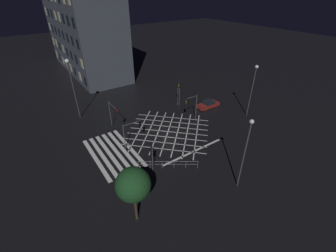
# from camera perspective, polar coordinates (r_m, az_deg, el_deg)

# --- Properties ---
(ground_plane) EXTENTS (200.00, 200.00, 0.00)m
(ground_plane) POSITION_cam_1_polar(r_m,az_deg,el_deg) (33.23, 0.00, -1.42)
(ground_plane) COLOR black
(road_markings) EXTENTS (14.28, 18.32, 0.01)m
(road_markings) POSITION_cam_1_polar(r_m,az_deg,el_deg) (31.10, -6.64, -4.30)
(road_markings) COLOR silver
(road_markings) RESTS_ON ground_plane
(office_building) EXTENTS (29.50, 10.06, 24.63)m
(office_building) POSITION_cam_1_polar(r_m,az_deg,el_deg) (60.07, -21.24, 24.39)
(office_building) COLOR #3D424C
(office_building) RESTS_ON ground_plane
(traffic_light_median_south) EXTENTS (0.36, 2.64, 3.63)m
(traffic_light_median_south) POSITION_cam_1_polar(r_m,az_deg,el_deg) (29.40, -8.76, -0.54)
(traffic_light_median_south) COLOR #424244
(traffic_light_median_south) RESTS_ON ground_plane
(traffic_light_se_main) EXTENTS (0.39, 0.36, 3.52)m
(traffic_light_se_main) POSITION_cam_1_polar(r_m,az_deg,el_deg) (25.01, -4.11, -7.23)
(traffic_light_se_main) COLOR #424244
(traffic_light_se_main) RESTS_ON ground_plane
(traffic_light_nw_cross) EXTENTS (0.36, 0.39, 4.37)m
(traffic_light_nw_cross) POSITION_cam_1_polar(r_m,az_deg,el_deg) (39.45, 2.86, 9.31)
(traffic_light_nw_cross) COLOR #424244
(traffic_light_nw_cross) RESTS_ON ground_plane
(traffic_light_nw_main) EXTENTS (0.39, 0.36, 4.48)m
(traffic_light_nw_main) POSITION_cam_1_polar(r_m,az_deg,el_deg) (39.49, 2.64, 9.46)
(traffic_light_nw_main) COLOR #424244
(traffic_light_nw_main) RESTS_ON ground_plane
(traffic_light_median_north) EXTENTS (0.36, 2.22, 4.27)m
(traffic_light_median_north) POSITION_cam_1_polar(r_m,az_deg,el_deg) (34.53, 5.89, 5.73)
(traffic_light_median_north) COLOR #424244
(traffic_light_median_north) RESTS_ON ground_plane
(traffic_light_sw_main) EXTENTS (3.09, 0.36, 4.19)m
(traffic_light_sw_main) POSITION_cam_1_polar(r_m,az_deg,el_deg) (32.88, -13.65, 3.50)
(traffic_light_sw_main) COLOR #424244
(traffic_light_sw_main) RESTS_ON ground_plane
(street_lamp_east) EXTENTS (0.64, 0.64, 9.53)m
(street_lamp_east) POSITION_cam_1_polar(r_m,az_deg,el_deg) (36.81, -23.62, 11.97)
(street_lamp_east) COLOR #424244
(street_lamp_east) RESTS_ON ground_plane
(street_lamp_west) EXTENTS (0.43, 0.43, 8.25)m
(street_lamp_west) POSITION_cam_1_polar(r_m,az_deg,el_deg) (22.79, 19.23, -4.84)
(street_lamp_west) COLOR #424244
(street_lamp_west) RESTS_ON ground_plane
(street_lamp_far) EXTENTS (0.53, 0.53, 8.47)m
(street_lamp_far) POSITION_cam_1_polar(r_m,az_deg,el_deg) (37.24, 20.95, 10.68)
(street_lamp_far) COLOR #424244
(street_lamp_far) RESTS_ON ground_plane
(street_tree_near) EXTENTS (3.00, 3.00, 5.93)m
(street_tree_near) POSITION_cam_1_polar(r_m,az_deg,el_deg) (19.32, -8.84, -14.52)
(street_tree_near) COLOR #38281C
(street_tree_near) RESTS_ON ground_plane
(waiting_car) EXTENTS (1.77, 4.14, 1.30)m
(waiting_car) POSITION_cam_1_polar(r_m,az_deg,el_deg) (40.30, 10.13, 5.42)
(waiting_car) COLOR maroon
(waiting_car) RESTS_ON ground_plane
(pedestrian_railing) EXTENTS (4.01, 5.78, 1.05)m
(pedestrian_railing) POSITION_cam_1_polar(r_m,az_deg,el_deg) (26.58, 0.00, -9.56)
(pedestrian_railing) COLOR gray
(pedestrian_railing) RESTS_ON ground_plane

